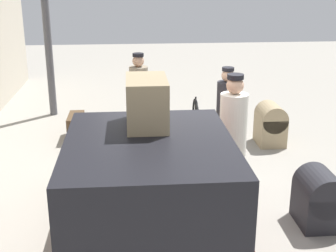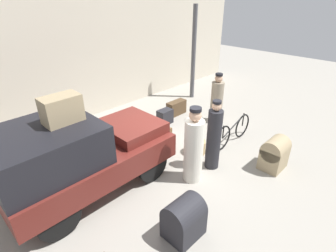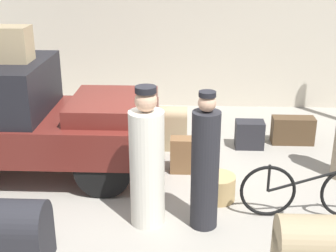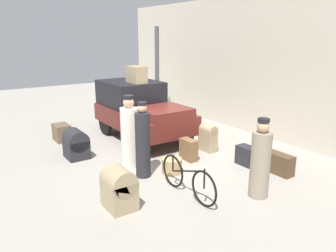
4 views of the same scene
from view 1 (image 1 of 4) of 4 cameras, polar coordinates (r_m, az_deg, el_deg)
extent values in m
plane|color=gray|center=(7.69, 1.62, -7.15)|extent=(30.00, 30.00, 0.00)
cylinder|color=#4C4C51|center=(11.26, -14.43, 10.08)|extent=(0.17, 0.17, 3.56)
cylinder|color=black|center=(6.88, -9.77, -7.01)|extent=(0.81, 0.12, 0.81)
cylinder|color=black|center=(6.92, 3.90, -6.61)|extent=(0.81, 0.12, 0.81)
cube|color=#591E19|center=(5.72, -2.56, -8.99)|extent=(3.60, 1.79, 0.55)
cube|color=black|center=(4.69, -2.27, -6.30)|extent=(1.98, 1.65, 0.79)
cube|color=#591E19|center=(6.63, -3.03, -1.22)|extent=(1.26, 1.40, 0.25)
torus|color=black|center=(10.02, 3.36, 1.30)|extent=(0.73, 0.04, 0.73)
torus|color=black|center=(9.04, 4.28, -0.66)|extent=(0.73, 0.04, 0.73)
cylinder|color=black|center=(9.47, 3.82, 1.40)|extent=(1.05, 0.04, 0.39)
cylinder|color=black|center=(8.98, 4.31, 0.47)|extent=(0.04, 0.04, 0.38)
cylinder|color=black|center=(9.96, 3.38, 2.43)|extent=(0.04, 0.04, 0.41)
cylinder|color=tan|center=(8.48, 2.17, -3.30)|extent=(0.49, 0.49, 0.36)
cylinder|color=silver|center=(7.51, 7.87, -1.71)|extent=(0.44, 0.44, 1.51)
sphere|color=tan|center=(7.25, 8.18, 4.92)|extent=(0.27, 0.27, 0.27)
cylinder|color=black|center=(7.22, 8.23, 5.98)|extent=(0.26, 0.26, 0.07)
cylinder|color=#232328|center=(8.18, 7.06, 0.12)|extent=(0.35, 0.35, 1.54)
sphere|color=tan|center=(7.94, 7.31, 6.12)|extent=(0.22, 0.22, 0.22)
cylinder|color=black|center=(7.92, 7.34, 6.90)|extent=(0.20, 0.20, 0.06)
cylinder|color=gray|center=(10.15, -3.56, 3.43)|extent=(0.40, 0.40, 1.37)
sphere|color=tan|center=(9.96, -3.65, 7.93)|extent=(0.25, 0.25, 0.25)
cylinder|color=black|center=(9.94, -3.67, 8.65)|extent=(0.24, 0.24, 0.07)
cube|color=brown|center=(7.97, -3.59, -4.01)|extent=(0.51, 0.26, 0.57)
cube|color=#4C3823|center=(9.83, -11.13, -0.08)|extent=(0.75, 0.30, 0.49)
cube|color=#232328|center=(9.05, -10.19, -1.69)|extent=(0.50, 0.32, 0.49)
cube|color=#9E8966|center=(9.54, 12.34, -0.50)|extent=(0.64, 0.52, 0.57)
cylinder|color=#9E8966|center=(9.46, 12.46, 1.13)|extent=(0.64, 0.52, 0.52)
cube|color=#232328|center=(6.81, 17.83, -9.38)|extent=(0.66, 0.56, 0.51)
cylinder|color=#232328|center=(6.69, 18.05, -7.45)|extent=(0.66, 0.56, 0.56)
cube|color=#9E8966|center=(7.76, -10.22, -4.68)|extent=(0.51, 0.30, 0.63)
cylinder|color=#9E8966|center=(7.64, -10.36, -2.51)|extent=(0.51, 0.30, 0.30)
cube|color=#9E8966|center=(4.89, -2.61, 2.90)|extent=(0.69, 0.42, 0.51)
camera|label=2|loc=(5.54, 56.46, 17.25)|focal=28.00mm
camera|label=3|loc=(10.04, 39.55, 14.50)|focal=50.00mm
camera|label=4|loc=(14.76, 16.65, 17.45)|focal=35.00mm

